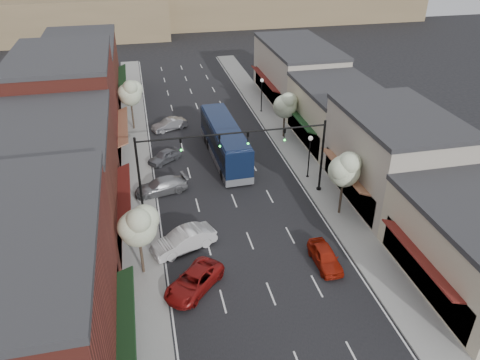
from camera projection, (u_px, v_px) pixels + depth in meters
ground at (256, 257)px, 35.00m from camera, size 160.00×160.00×0.00m
sidewalk_left at (135, 157)px, 49.02m from camera, size 2.80×73.00×0.15m
sidewalk_right at (288, 142)px, 52.20m from camera, size 2.80×73.00×0.15m
curb_left at (149, 156)px, 49.29m from camera, size 0.25×73.00×0.17m
curb_right at (276, 143)px, 51.93m from camera, size 0.25×73.00×0.17m
bldg_left_near at (18, 317)px, 22.98m from camera, size 10.14×14.10×10.40m
bldg_left_midnear at (54, 185)px, 35.06m from camera, size 10.14×14.10×9.40m
bldg_left_midfar at (69, 109)px, 46.53m from camera, size 10.14×14.10×10.90m
bldg_left_far at (82, 74)px, 60.68m from camera, size 10.14×18.10×8.40m
bldg_right_near at (479, 250)px, 31.06m from camera, size 9.14×12.10×5.90m
bldg_right_midnear at (392, 156)px, 40.72m from camera, size 9.14×12.10×7.90m
bldg_right_midfar at (337, 114)px, 51.23m from camera, size 9.14×12.10×6.40m
bldg_right_far at (297, 72)px, 62.82m from camera, size 9.14×16.10×7.40m
hill_near at (41, 17)px, 94.24m from camera, size 50.00×20.00×8.00m
signal_mast_right at (297, 148)px, 40.52m from camera, size 8.22×0.46×7.00m
signal_mast_left at (167, 161)px, 38.40m from camera, size 8.22×0.46×7.00m
tree_right_near at (345, 168)px, 37.69m from camera, size 2.85×2.65×5.95m
tree_right_far at (286, 104)px, 51.45m from camera, size 2.85×2.65×5.43m
tree_left_near at (138, 225)px, 31.29m from camera, size 2.85×2.65×5.69m
tree_left_far at (130, 92)px, 53.08m from camera, size 2.85×2.65×6.13m
lamp_post_near at (310, 150)px, 43.85m from camera, size 0.44×0.44×4.44m
lamp_post_far at (262, 90)px, 58.65m from camera, size 0.44×0.44×4.44m
coach_bus at (225, 141)px, 47.97m from camera, size 3.14×12.60×3.82m
red_hatchback at (325, 257)px, 33.94m from camera, size 1.65×4.03×1.37m
parked_car_a at (194, 281)px, 31.70m from camera, size 4.92×5.05×1.34m
parked_car_b at (184, 240)px, 35.40m from camera, size 5.27×3.42×1.64m
parked_car_c at (161, 186)px, 42.61m from camera, size 5.15×2.96×1.41m
parked_car_d at (165, 156)px, 47.96m from camera, size 3.90×3.47×1.28m
parked_car_e at (169, 125)px, 54.96m from camera, size 4.34×2.84×1.35m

